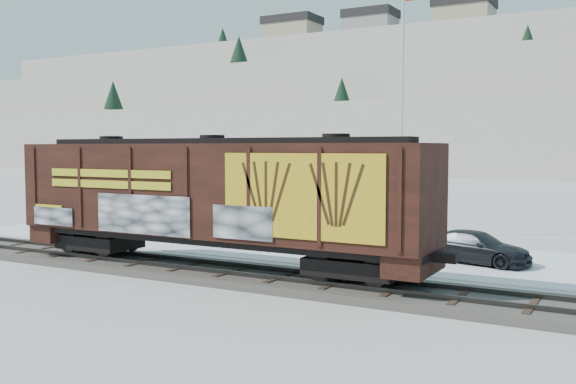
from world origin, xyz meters
The scene contains 8 objects.
ground centered at (0.00, 0.00, 0.00)m, with size 500.00×500.00×0.00m, color white.
rail_track centered at (0.00, 0.00, 0.15)m, with size 50.00×3.40×0.43m.
parking_strip centered at (0.00, 7.50, 0.01)m, with size 40.00×8.00×0.03m, color white.
hopper_railcar centered at (-0.97, -0.01, 2.96)m, with size 16.26×3.06×4.56m.
flagpole centered at (1.75, 13.01, 5.03)m, with size 2.30×0.90×13.26m.
car_silver centered at (-8.07, 7.02, 0.89)m, with size 2.02×5.02×1.71m, color #B0B2B8.
car_white centered at (1.95, 8.25, 0.89)m, with size 1.81×5.20×1.71m, color white.
car_dark centered at (6.82, 7.09, 0.67)m, with size 1.79×4.40×1.28m, color black.
Camera 1 is at (12.57, -18.82, 4.66)m, focal length 40.00 mm.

